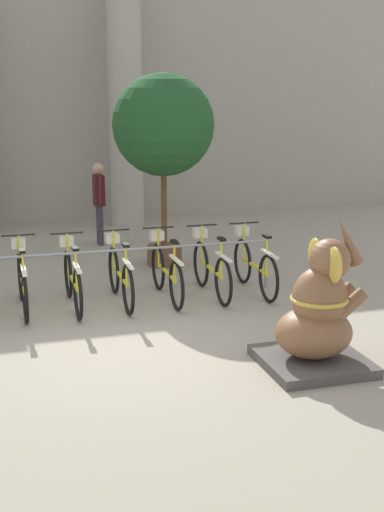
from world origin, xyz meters
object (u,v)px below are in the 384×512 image
(person_pedestrian, at_px, (99,197))
(bicycle_6, at_px, (211,268))
(potted_tree, at_px, (163,128))
(bicycle_4, at_px, (120,275))
(bicycle_3, at_px, (72,279))
(bicycle_7, at_px, (254,265))
(elephant_statue, at_px, (318,316))
(bicycle_2, at_px, (22,282))
(bicycle_5, at_px, (166,271))

(person_pedestrian, bearing_deg, bicycle_6, -75.03)
(potted_tree, bearing_deg, bicycle_4, -120.41)
(bicycle_3, bearing_deg, bicycle_7, 0.14)
(bicycle_4, xyz_separation_m, elephant_statue, (1.67, -2.97, 0.17))
(bicycle_2, xyz_separation_m, bicycle_4, (1.37, -0.03, 0.00))
(bicycle_3, distance_m, potted_tree, 3.34)
(bicycle_3, height_order, bicycle_6, same)
(elephant_statue, xyz_separation_m, person_pedestrian, (-1.33, 6.84, 0.37))
(bicycle_5, bearing_deg, bicycle_7, -0.89)
(bicycle_4, distance_m, bicycle_7, 2.06)
(bicycle_3, bearing_deg, elephant_statue, -51.38)
(bicycle_7, bearing_deg, potted_tree, 114.39)
(bicycle_2, relative_size, bicycle_7, 1.00)
(bicycle_3, height_order, elephant_statue, elephant_statue)
(bicycle_6, bearing_deg, bicycle_7, -0.93)
(bicycle_6, relative_size, bicycle_7, 1.00)
(bicycle_4, bearing_deg, bicycle_2, 178.59)
(bicycle_3, height_order, bicycle_4, same)
(bicycle_7, bearing_deg, bicycle_6, 179.07)
(elephant_statue, bearing_deg, person_pedestrian, 101.01)
(bicycle_3, relative_size, potted_tree, 0.55)
(bicycle_4, bearing_deg, bicycle_6, -0.30)
(elephant_statue, distance_m, potted_tree, 5.27)
(bicycle_5, distance_m, potted_tree, 2.81)
(bicycle_3, xyz_separation_m, bicycle_7, (2.74, 0.01, 0.00))
(bicycle_5, bearing_deg, bicycle_2, 179.15)
(bicycle_4, bearing_deg, bicycle_7, -0.51)
(bicycle_5, distance_m, bicycle_7, 1.37)
(bicycle_2, distance_m, bicycle_5, 2.06)
(bicycle_2, height_order, bicycle_6, same)
(bicycle_2, xyz_separation_m, bicycle_6, (2.74, -0.04, 0.00))
(bicycle_4, bearing_deg, person_pedestrian, 85.07)
(person_pedestrian, bearing_deg, bicycle_5, -84.81)
(bicycle_6, distance_m, bicycle_7, 0.69)
(bicycle_5, relative_size, person_pedestrian, 1.12)
(elephant_statue, relative_size, person_pedestrian, 1.07)
(bicycle_5, xyz_separation_m, elephant_statue, (0.98, -2.97, 0.17))
(bicycle_4, bearing_deg, bicycle_3, -177.92)
(bicycle_3, relative_size, bicycle_5, 1.00)
(bicycle_6, bearing_deg, bicycle_2, 179.15)
(bicycle_2, relative_size, elephant_statue, 1.05)
(person_pedestrian, bearing_deg, elephant_statue, -78.99)
(potted_tree, bearing_deg, bicycle_3, -132.72)
(bicycle_4, distance_m, elephant_statue, 3.41)
(person_pedestrian, xyz_separation_m, potted_tree, (0.82, -1.90, 1.41))
(bicycle_2, height_order, bicycle_3, same)
(bicycle_5, xyz_separation_m, bicycle_6, (0.69, -0.01, 0.00))
(bicycle_4, distance_m, bicycle_6, 1.37)
(bicycle_2, relative_size, bicycle_3, 1.00)
(bicycle_7, height_order, person_pedestrian, person_pedestrian)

